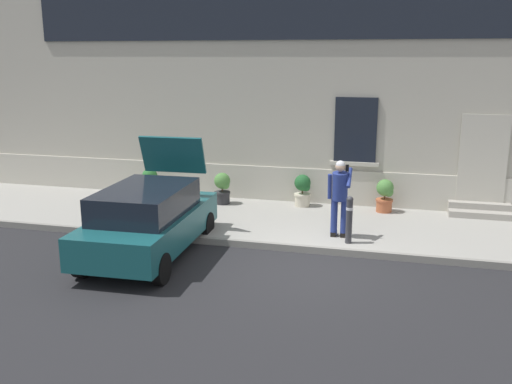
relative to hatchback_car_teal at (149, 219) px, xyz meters
The scene contains 12 objects.
ground_plane 3.25m from the hatchback_car_teal, ahead, with size 80.00×80.00×0.00m, color #232326.
sidewalk 4.31m from the hatchback_car_teal, 42.28° to the left, with size 24.00×3.60×0.15m, color #99968E.
curb_edge 3.38m from the hatchback_car_teal, 17.65° to the left, with size 24.00×0.12×0.15m, color gray.
building_facade 6.87m from the hatchback_car_teal, 59.47° to the left, with size 24.00×1.52×7.50m.
entrance_stoop 8.30m from the hatchback_car_teal, 32.04° to the left, with size 1.51×0.64×0.32m.
hatchback_car_teal is the anchor object (origin of this frame).
bollard_near_person 4.25m from the hatchback_car_teal, 19.41° to the left, with size 0.15×0.15×1.04m.
person_on_phone 4.16m from the hatchback_car_teal, 25.32° to the left, with size 0.51×0.48×1.75m.
planter_olive 4.37m from the hatchback_car_teal, 114.45° to the left, with size 0.44×0.44×0.86m.
planter_charcoal 3.93m from the hatchback_car_teal, 84.81° to the left, with size 0.44×0.44×0.86m.
planter_cream 4.91m from the hatchback_car_teal, 59.18° to the left, with size 0.44×0.44×0.86m.
planter_terracotta 6.26m from the hatchback_car_teal, 41.69° to the left, with size 0.44×0.44×0.86m.
Camera 1 is at (1.80, -10.41, 4.12)m, focal length 39.60 mm.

